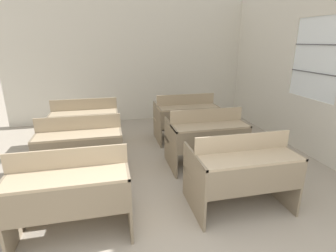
% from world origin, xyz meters
% --- Properties ---
extents(wall_back, '(5.78, 0.06, 2.91)m').
position_xyz_m(wall_back, '(0.00, 5.56, 1.45)').
color(wall_back, beige).
rests_on(wall_back, ground_plane).
extents(wall_right_with_window, '(0.06, 5.53, 2.91)m').
position_xyz_m(wall_right_with_window, '(2.86, 2.76, 1.44)').
color(wall_right_with_window, beige).
rests_on(wall_right_with_window, ground_plane).
extents(bench_front_left, '(1.17, 0.79, 0.94)m').
position_xyz_m(bench_front_left, '(-0.99, 1.50, 0.49)').
color(bench_front_left, '#7F7059').
rests_on(bench_front_left, ground_plane).
extents(bench_front_right, '(1.17, 0.79, 0.94)m').
position_xyz_m(bench_front_right, '(0.91, 1.50, 0.49)').
color(bench_front_right, '#82735C').
rests_on(bench_front_right, ground_plane).
extents(bench_second_left, '(1.17, 0.79, 0.94)m').
position_xyz_m(bench_second_left, '(-1.00, 2.69, 0.49)').
color(bench_second_left, '#7D6E57').
rests_on(bench_second_left, ground_plane).
extents(bench_second_right, '(1.17, 0.79, 0.94)m').
position_xyz_m(bench_second_right, '(0.90, 2.66, 0.49)').
color(bench_second_right, '#7C6C56').
rests_on(bench_second_right, ground_plane).
extents(bench_third_left, '(1.17, 0.79, 0.94)m').
position_xyz_m(bench_third_left, '(-1.01, 3.85, 0.49)').
color(bench_third_left, '#7C6D56').
rests_on(bench_third_left, ground_plane).
extents(bench_third_right, '(1.17, 0.79, 0.94)m').
position_xyz_m(bench_third_right, '(0.92, 3.85, 0.49)').
color(bench_third_right, '#786952').
rests_on(bench_third_right, ground_plane).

